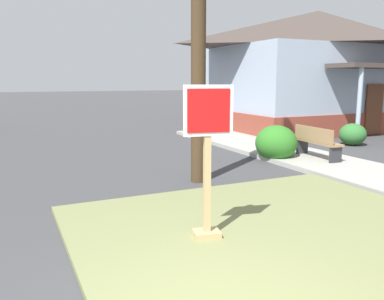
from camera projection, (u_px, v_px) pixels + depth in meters
name	position (u px, v px, depth m)	size (l,w,h in m)	color
grass_corner_patch	(294.00, 241.00, 5.42)	(5.70, 5.71, 0.08)	olive
sidewalk_strip	(325.00, 163.00, 10.40)	(2.20, 14.78, 0.12)	#9E9B93
stop_sign	(207.00, 168.00, 5.30)	(0.65, 0.35, 2.07)	tan
manhole_cover	(181.00, 237.00, 5.62)	(0.70, 0.70, 0.02)	black
street_bench	(316.00, 141.00, 10.70)	(0.51, 1.57, 0.85)	#93704C
corner_house	(316.00, 69.00, 18.69)	(10.29, 8.44, 5.36)	brown
shrub_near_porch	(353.00, 134.00, 13.59)	(0.91, 0.91, 0.75)	#2F6A2F
shrub_by_curb	(276.00, 143.00, 10.97)	(1.15, 1.15, 0.99)	#2E7323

